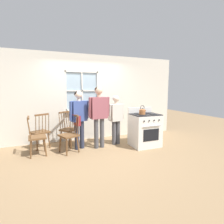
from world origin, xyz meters
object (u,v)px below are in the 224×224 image
object	(u,v)px
person_elderly_left	(79,114)
potted_plant	(89,108)
kettle	(142,111)
handbag	(77,120)
person_teen_center	(99,111)
stove	(145,130)
chair_by_window	(69,135)
chair_near_wall	(36,137)
person_adult_right	(116,116)
chair_near_stove	(40,132)
chair_center_cluster	(68,129)

from	to	relation	value
person_elderly_left	potted_plant	size ratio (longest dim) A/B	7.18
kettle	handbag	distance (m)	1.76
person_teen_center	stove	size ratio (longest dim) A/B	1.55
chair_by_window	kettle	bearing A→B (deg)	55.47
handbag	chair_near_wall	bearing A→B (deg)	-179.92
chair_near_wall	potted_plant	distance (m)	1.88
potted_plant	stove	bearing A→B (deg)	-43.47
person_elderly_left	person_adult_right	size ratio (longest dim) A/B	1.10
chair_near_stove	potted_plant	bearing A→B (deg)	166.81
chair_near_stove	person_elderly_left	distance (m)	1.19
chair_by_window	chair_near_stove	xyz separation A→B (m)	(-0.70, 0.59, 0.00)
handbag	person_teen_center	bearing A→B (deg)	-3.66
person_teen_center	chair_near_stove	bearing A→B (deg)	153.87
potted_plant	person_teen_center	bearing A→B (deg)	-87.63
chair_near_stove	kettle	distance (m)	2.84
chair_near_wall	chair_near_stove	xyz separation A→B (m)	(0.08, 0.51, 0.00)
chair_center_cluster	person_teen_center	distance (m)	1.13
person_adult_right	handbag	xyz separation A→B (m)	(-1.15, -0.09, -0.05)
chair_by_window	stove	distance (m)	2.09
person_teen_center	potted_plant	xyz separation A→B (m)	(-0.04, 0.92, -0.01)
chair_near_wall	person_adult_right	distance (m)	2.19
kettle	potted_plant	xyz separation A→B (m)	(-1.13, 1.36, 0.00)
kettle	chair_center_cluster	bearing A→B (deg)	150.27
chair_by_window	handbag	xyz separation A→B (m)	(0.22, 0.09, 0.35)
chair_near_wall	person_teen_center	xyz separation A→B (m)	(1.59, -0.04, 0.59)
chair_near_wall	kettle	bearing A→B (deg)	-104.29
kettle	person_elderly_left	bearing A→B (deg)	160.69
chair_near_wall	handbag	size ratio (longest dim) A/B	3.17
chair_center_cluster	handbag	size ratio (longest dim) A/B	3.17
chair_center_cluster	person_elderly_left	size ratio (longest dim) A/B	0.62
person_teen_center	person_adult_right	world-z (taller)	person_teen_center
person_elderly_left	stove	size ratio (longest dim) A/B	1.45
chair_center_cluster	chair_by_window	bearing A→B (deg)	-134.07
person_teen_center	potted_plant	world-z (taller)	person_teen_center
chair_by_window	stove	bearing A→B (deg)	59.98
chair_near_wall	handbag	xyz separation A→B (m)	(1.00, 0.00, 0.35)
chair_near_stove	stove	distance (m)	2.90
kettle	potted_plant	size ratio (longest dim) A/B	1.13
chair_center_cluster	potted_plant	bearing A→B (deg)	-15.21
chair_center_cluster	person_teen_center	world-z (taller)	person_teen_center
stove	potted_plant	bearing A→B (deg)	136.53
chair_by_window	chair_near_wall	xyz separation A→B (m)	(-0.78, 0.09, 0.00)
person_teen_center	handbag	bearing A→B (deg)	169.91
chair_by_window	person_teen_center	world-z (taller)	person_teen_center
chair_center_cluster	chair_near_stove	bearing A→B (deg)	145.82
chair_center_cluster	stove	bearing A→B (deg)	-63.42
stove	person_elderly_left	bearing A→B (deg)	166.36
chair_near_wall	chair_near_stove	world-z (taller)	same
chair_near_wall	potted_plant	size ratio (longest dim) A/B	4.45
chair_by_window	chair_near_wall	world-z (taller)	same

